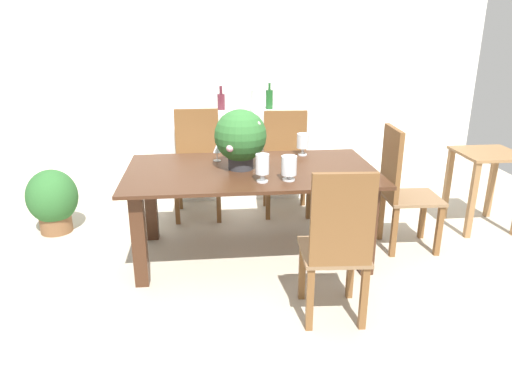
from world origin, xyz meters
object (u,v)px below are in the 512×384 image
at_px(flower_centerpiece, 240,137).
at_px(crystal_vase_right, 289,166).
at_px(wine_bottle_dark, 269,99).
at_px(wine_bottle_amber, 221,101).
at_px(chair_near_right, 338,243).
at_px(side_table, 486,172).
at_px(wine_bottle_green, 254,100).
at_px(kitchen_counter, 231,152).
at_px(crystal_vase_center_near, 303,142).
at_px(chair_foot_end, 401,185).
at_px(wine_glass, 217,149).
at_px(chair_far_left, 198,158).
at_px(dining_table, 251,186).
at_px(potted_plant_floor, 53,200).
at_px(chair_far_right, 286,157).
at_px(crystal_vase_left, 262,165).

relative_size(flower_centerpiece, crystal_vase_right, 2.56).
height_order(wine_bottle_dark, wine_bottle_amber, wine_bottle_dark).
distance_m(chair_near_right, side_table, 2.24).
bearing_deg(wine_bottle_green, kitchen_counter, 158.08).
relative_size(crystal_vase_center_near, wine_bottle_green, 0.68).
relative_size(chair_near_right, kitchen_counter, 0.64).
distance_m(chair_foot_end, wine_glass, 1.56).
height_order(crystal_vase_right, wine_bottle_green, wine_bottle_green).
bearing_deg(kitchen_counter, chair_far_left, -123.79).
distance_m(dining_table, crystal_vase_right, 0.47).
distance_m(wine_glass, potted_plant_floor, 1.64).
distance_m(dining_table, chair_near_right, 1.11).
xyz_separation_m(wine_bottle_amber, wine_bottle_green, (0.34, -0.16, 0.02)).
bearing_deg(crystal_vase_center_near, wine_glass, -172.40).
relative_size(chair_near_right, crystal_vase_right, 5.68).
bearing_deg(chair_far_right, wine_bottle_green, 124.76).
distance_m(dining_table, chair_far_right, 1.11).
distance_m(crystal_vase_center_near, wine_bottle_green, 1.15).
bearing_deg(chair_near_right, crystal_vase_right, -71.44).
bearing_deg(chair_foot_end, wine_bottle_amber, 43.68).
distance_m(chair_near_right, wine_bottle_dark, 2.68).
bearing_deg(wine_bottle_green, crystal_vase_left, -93.79).
relative_size(flower_centerpiece, kitchen_counter, 0.29).
bearing_deg(crystal_vase_right, crystal_vase_center_near, 70.73).
bearing_deg(wine_bottle_dark, chair_far_right, -81.14).
bearing_deg(wine_bottle_dark, kitchen_counter, -173.24).
bearing_deg(wine_bottle_green, crystal_vase_right, -87.44).
relative_size(crystal_vase_center_near, kitchen_counter, 0.12).
relative_size(crystal_vase_center_near, potted_plant_floor, 0.32).
xyz_separation_m(crystal_vase_center_near, crystal_vase_right, (-0.24, -0.68, -0.01)).
relative_size(dining_table, chair_foot_end, 1.87).
height_order(chair_far_right, wine_bottle_dark, wine_bottle_dark).
bearing_deg(crystal_vase_right, crystal_vase_left, -175.43).
xyz_separation_m(dining_table, flower_centerpiece, (-0.08, 0.02, 0.39)).
xyz_separation_m(wine_bottle_green, side_table, (2.03, -1.11, -0.52)).
height_order(chair_near_right, crystal_vase_left, chair_near_right).
distance_m(flower_centerpiece, wine_bottle_green, 1.47).
xyz_separation_m(chair_near_right, crystal_vase_left, (-0.39, 0.69, 0.31)).
relative_size(chair_near_right, crystal_vase_center_near, 5.47).
relative_size(crystal_vase_left, wine_bottle_dark, 0.74).
height_order(crystal_vase_center_near, kitchen_counter, kitchen_counter).
bearing_deg(side_table, chair_foot_end, -159.83).
bearing_deg(dining_table, chair_far_right, 66.18).
bearing_deg(flower_centerpiece, wine_bottle_green, 80.19).
bearing_deg(chair_near_right, kitchen_counter, -75.08).
bearing_deg(chair_far_left, wine_bottle_green, 37.21).
relative_size(chair_far_right, wine_bottle_amber, 3.95).
bearing_deg(wine_bottle_amber, wine_bottle_dark, -0.90).
distance_m(dining_table, flower_centerpiece, 0.40).
relative_size(dining_table, chair_far_right, 1.95).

